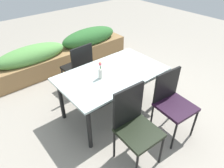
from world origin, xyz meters
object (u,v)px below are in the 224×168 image
Objects in this scene: chair_near_right at (172,100)px; flower_vase at (100,71)px; chair_near_left at (135,123)px; dining_table at (112,77)px; planter_box at (64,52)px; chair_far_side at (79,66)px.

chair_near_right is 1.04m from flower_vase.
chair_near_left is 3.93× the size of flower_vase.
dining_table is 0.90m from chair_near_right.
planter_box is at bearing -80.61° from chair_near_right.
chair_near_right is at bearing -55.42° from flower_vase.
flower_vase is 1.93m from planter_box.
chair_near_right reaches higher than chair_far_side.
chair_near_left is 0.33× the size of planter_box.
chair_near_left reaches higher than planter_box.
dining_table is 0.89m from chair_near_left.
chair_far_side is (-0.07, 0.82, -0.15)m from dining_table.
chair_far_side is at bearing 94.67° from dining_table.
planter_box is (0.52, 2.63, -0.25)m from chair_near_left.
chair_near_right is (0.70, -0.01, -0.03)m from chair_near_left.
chair_far_side is (-0.42, 1.63, -0.04)m from chair_near_right.
chair_near_left is at bearing -112.96° from dining_table.
dining_table is 1.70× the size of chair_far_side.
flower_vase is 0.08× the size of planter_box.
chair_near_right is at bearing -86.13° from planter_box.
chair_far_side is 1.05m from planter_box.
dining_table is at bearing -88.36° from chair_far_side.
planter_box is (0.18, 1.82, -0.34)m from dining_table.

